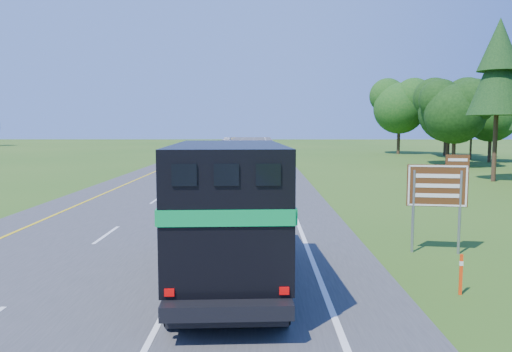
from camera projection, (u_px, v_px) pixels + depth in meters
The scene contains 7 objects.
road at pixel (226, 162), 57.44m from camera, with size 15.00×260.00×0.04m, color #38383A.
lane_markings at pixel (226, 161), 57.44m from camera, with size 11.15×260.00×0.01m.
horse_truck at pixel (229, 209), 12.78m from camera, with size 2.98×8.31×3.62m.
white_suv at pixel (180, 160), 48.60m from camera, with size 2.70×5.85×1.63m, color white.
far_car at pixel (227, 141), 111.80m from camera, with size 2.03×5.04×1.72m, color #BABAC2.
exit_sign at pixel (438, 190), 15.89m from camera, with size 1.87×0.33×3.19m.
delineator at pixel (461, 273), 12.07m from camera, with size 0.08×0.05×1.01m.
Camera 1 is at (3.92, -7.29, 4.08)m, focal length 35.00 mm.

